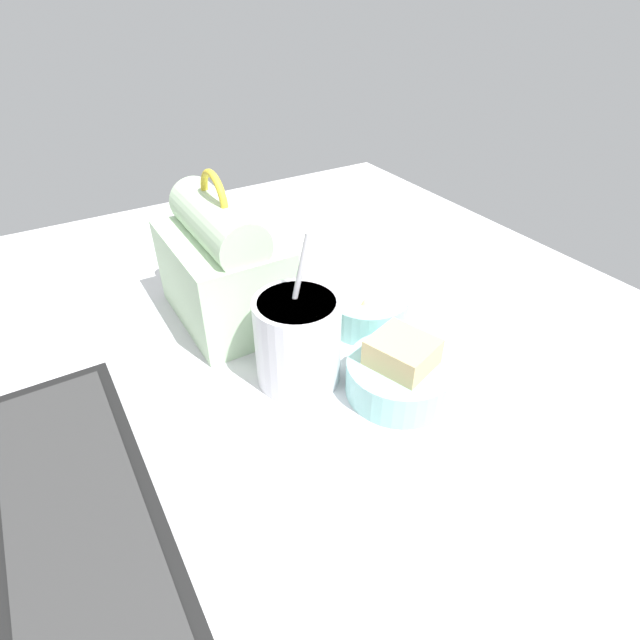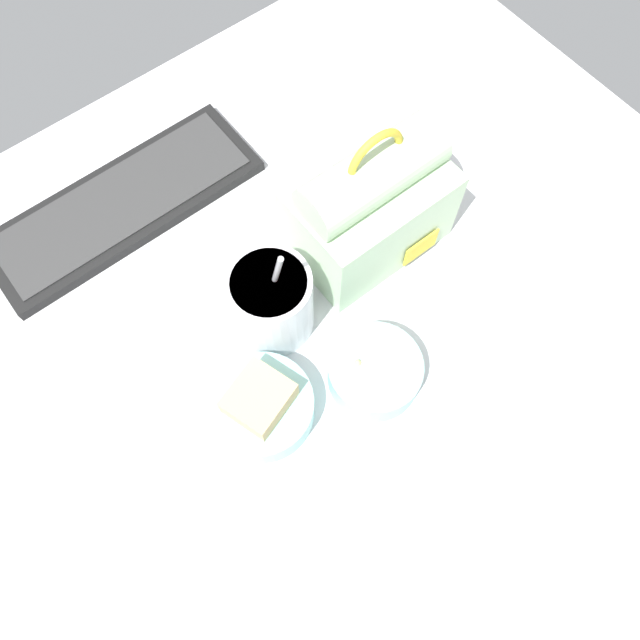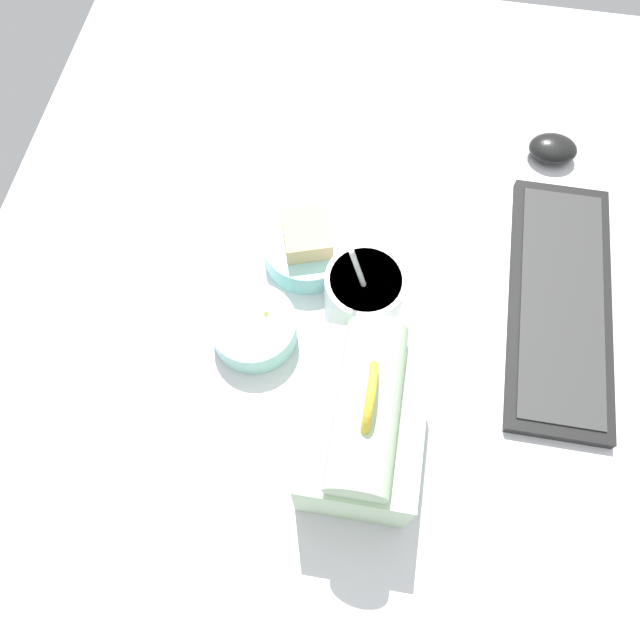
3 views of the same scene
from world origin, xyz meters
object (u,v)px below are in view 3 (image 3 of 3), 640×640
object	(u,v)px
lunch_bag	(363,423)
soup_cup	(363,299)
keyboard	(560,302)
bento_bowl_snacks	(254,328)
computer_mouse	(553,149)
bento_bowl_sandwich	(307,246)

from	to	relation	value
lunch_bag	soup_cup	xyz separation A→B (cm)	(-18.31, -2.34, -2.53)
keyboard	lunch_bag	xyz separation A→B (cm)	(25.13, -26.60, 7.75)
keyboard	bento_bowl_snacks	bearing A→B (deg)	-74.41
keyboard	lunch_bag	size ratio (longest dim) A/B	1.81
bento_bowl_snacks	computer_mouse	size ratio (longest dim) A/B	1.56
soup_cup	computer_mouse	world-z (taller)	soup_cup
lunch_bag	bento_bowl_sandwich	xyz separation A→B (cm)	(-27.29, -11.91, -5.75)
soup_cup	computer_mouse	distance (cm)	44.43
bento_bowl_sandwich	bento_bowl_snacks	bearing A→B (deg)	-19.97
lunch_bag	computer_mouse	distance (cm)	59.07
computer_mouse	bento_bowl_sandwich	bearing A→B (deg)	-55.02
bento_bowl_sandwich	bento_bowl_snacks	xyz separation A→B (cm)	(14.37, -5.22, -0.43)
bento_bowl_sandwich	computer_mouse	bearing A→B (deg)	124.98
bento_bowl_sandwich	bento_bowl_snacks	distance (cm)	15.29
keyboard	bento_bowl_sandwich	distance (cm)	38.63
keyboard	bento_bowl_snacks	world-z (taller)	bento_bowl_snacks
lunch_bag	bento_bowl_snacks	size ratio (longest dim) A/B	1.87
keyboard	lunch_bag	distance (cm)	37.41
soup_cup	bento_bowl_snacks	size ratio (longest dim) A/B	1.62
bento_bowl_snacks	soup_cup	bearing A→B (deg)	110.00
keyboard	soup_cup	world-z (taller)	soup_cup
soup_cup	computer_mouse	bearing A→B (deg)	141.86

